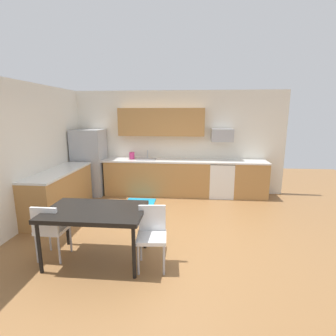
% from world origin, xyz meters
% --- Properties ---
extents(ground_plane, '(12.00, 12.00, 0.00)m').
position_xyz_m(ground_plane, '(0.00, 0.00, 0.00)').
color(ground_plane, olive).
extents(wall_back, '(5.80, 0.10, 2.70)m').
position_xyz_m(wall_back, '(0.00, 2.65, 1.35)').
color(wall_back, silver).
rests_on(wall_back, ground).
extents(wall_left, '(0.10, 5.80, 2.70)m').
position_xyz_m(wall_left, '(-2.65, 0.00, 1.35)').
color(wall_left, silver).
rests_on(wall_left, ground).
extents(cabinet_run_back, '(2.70, 0.60, 0.90)m').
position_xyz_m(cabinet_run_back, '(-0.40, 2.30, 0.45)').
color(cabinet_run_back, '#AD7A42').
rests_on(cabinet_run_back, ground).
extents(cabinet_run_back_right, '(0.85, 0.60, 0.90)m').
position_xyz_m(cabinet_run_back_right, '(1.98, 2.30, 0.45)').
color(cabinet_run_back_right, '#AD7A42').
rests_on(cabinet_run_back_right, ground).
extents(cabinet_run_left, '(0.60, 2.00, 0.90)m').
position_xyz_m(cabinet_run_left, '(-2.30, 0.80, 0.45)').
color(cabinet_run_left, '#AD7A42').
rests_on(cabinet_run_left, ground).
extents(countertop_back, '(4.80, 0.64, 0.04)m').
position_xyz_m(countertop_back, '(0.00, 2.30, 0.92)').
color(countertop_back, silver).
rests_on(countertop_back, cabinet_run_back).
extents(countertop_left, '(0.64, 2.00, 0.04)m').
position_xyz_m(countertop_left, '(-2.30, 0.80, 0.92)').
color(countertop_left, silver).
rests_on(countertop_left, cabinet_run_left).
extents(upper_cabinets_back, '(2.20, 0.34, 0.70)m').
position_xyz_m(upper_cabinets_back, '(-0.30, 2.43, 1.90)').
color(upper_cabinets_back, '#AD7A42').
extents(refrigerator, '(0.76, 0.70, 1.71)m').
position_xyz_m(refrigerator, '(-2.18, 2.22, 0.86)').
color(refrigerator, '#9EA0A5').
rests_on(refrigerator, ground).
extents(oven_range, '(0.60, 0.60, 0.91)m').
position_xyz_m(oven_range, '(1.25, 2.30, 0.46)').
color(oven_range, white).
rests_on(oven_range, ground).
extents(microwave, '(0.54, 0.36, 0.32)m').
position_xyz_m(microwave, '(1.25, 2.40, 1.58)').
color(microwave, '#9EA0A5').
extents(sink_basin, '(0.48, 0.40, 0.14)m').
position_xyz_m(sink_basin, '(-0.68, 2.30, 0.88)').
color(sink_basin, '#A5A8AD').
rests_on(sink_basin, countertop_back).
extents(sink_faucet, '(0.02, 0.02, 0.24)m').
position_xyz_m(sink_faucet, '(-0.68, 2.48, 1.04)').
color(sink_faucet, '#B2B5BA').
rests_on(sink_faucet, countertop_back).
extents(dining_table, '(1.40, 0.90, 0.78)m').
position_xyz_m(dining_table, '(-0.88, -0.88, 0.72)').
color(dining_table, black).
rests_on(dining_table, ground).
extents(chair_near_table, '(0.43, 0.43, 0.85)m').
position_xyz_m(chair_near_table, '(-0.05, -0.94, 0.50)').
color(chair_near_table, white).
rests_on(chair_near_table, ground).
extents(chair_far_side, '(0.41, 0.41, 0.85)m').
position_xyz_m(chair_far_side, '(-1.54, -0.95, 0.50)').
color(chair_far_side, white).
rests_on(chair_far_side, ground).
extents(floor_mat, '(0.70, 0.50, 0.01)m').
position_xyz_m(floor_mat, '(-0.73, 1.65, 0.01)').
color(floor_mat, '#198CBF').
rests_on(floor_mat, ground).
extents(kettle, '(0.14, 0.14, 0.20)m').
position_xyz_m(kettle, '(-1.08, 2.35, 1.02)').
color(kettle, '#CC3372').
rests_on(kettle, countertop_back).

